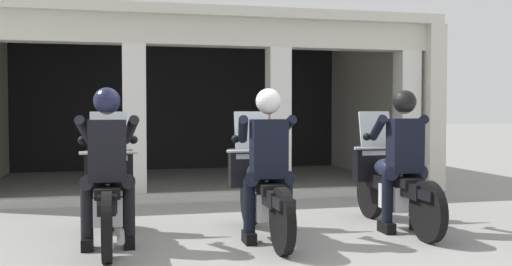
# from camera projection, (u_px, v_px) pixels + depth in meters

# --- Properties ---
(ground_plane) EXTENTS (80.00, 80.00, 0.00)m
(ground_plane) POSITION_uv_depth(u_px,v_px,m) (217.00, 197.00, 9.02)
(ground_plane) COLOR gray
(station_building) EXTENTS (7.99, 4.93, 2.97)m
(station_building) POSITION_uv_depth(u_px,v_px,m) (190.00, 84.00, 11.47)
(station_building) COLOR black
(station_building) RESTS_ON ground
(kerb_strip) EXTENTS (7.49, 0.24, 0.12)m
(kerb_strip) POSITION_uv_depth(u_px,v_px,m) (214.00, 196.00, 8.70)
(kerb_strip) COLOR #B7B5AD
(kerb_strip) RESTS_ON ground
(motorcycle_left) EXTENTS (0.62, 2.04, 1.35)m
(motorcycle_left) POSITION_uv_depth(u_px,v_px,m) (109.00, 194.00, 5.94)
(motorcycle_left) COLOR black
(motorcycle_left) RESTS_ON ground
(police_officer_left) EXTENTS (0.63, 0.61, 1.58)m
(police_officer_left) POSITION_uv_depth(u_px,v_px,m) (107.00, 154.00, 5.65)
(police_officer_left) COLOR black
(police_officer_left) RESTS_ON ground
(motorcycle_center) EXTENTS (0.62, 2.04, 1.35)m
(motorcycle_center) POSITION_uv_depth(u_px,v_px,m) (261.00, 190.00, 6.21)
(motorcycle_center) COLOR black
(motorcycle_center) RESTS_ON ground
(police_officer_center) EXTENTS (0.63, 0.61, 1.58)m
(police_officer_center) POSITION_uv_depth(u_px,v_px,m) (268.00, 152.00, 5.92)
(police_officer_center) COLOR black
(police_officer_center) RESTS_ON ground
(motorcycle_right) EXTENTS (0.62, 2.04, 1.35)m
(motorcycle_right) POSITION_uv_depth(u_px,v_px,m) (392.00, 184.00, 6.72)
(motorcycle_right) COLOR black
(motorcycle_right) RESTS_ON ground
(police_officer_right) EXTENTS (0.63, 0.61, 1.58)m
(police_officer_right) POSITION_uv_depth(u_px,v_px,m) (404.00, 148.00, 6.43)
(police_officer_right) COLOR black
(police_officer_right) RESTS_ON ground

